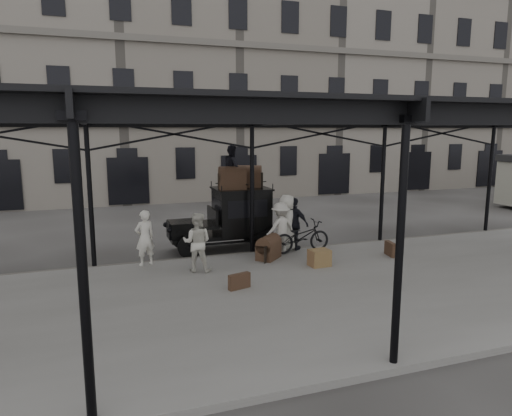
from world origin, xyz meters
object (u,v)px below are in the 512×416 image
at_px(porter_official, 294,224).
at_px(steamer_trunk_platform, 269,249).
at_px(taxi, 233,216).
at_px(porter_left, 145,238).
at_px(bicycle, 302,237).
at_px(steamer_trunk_roof_near, 232,180).

xyz_separation_m(porter_official, steamer_trunk_platform, (-1.21, -0.77, -0.58)).
xyz_separation_m(taxi, steamer_trunk_platform, (0.58, -2.03, -0.74)).
distance_m(taxi, porter_left, 3.49).
xyz_separation_m(porter_left, steamer_trunk_platform, (3.75, -0.58, -0.53)).
bearing_deg(bicycle, porter_left, 84.16).
bearing_deg(porter_official, bicycle, 155.64).
relative_size(porter_left, porter_official, 0.94).
relative_size(bicycle, steamer_trunk_roof_near, 2.28).
xyz_separation_m(porter_official, steamer_trunk_roof_near, (-1.87, 1.02, 1.46)).
distance_m(porter_official, steamer_trunk_roof_near, 2.59).
height_order(taxi, bicycle, taxi).
bearing_deg(porter_official, steamer_trunk_platform, 83.75).
height_order(porter_left, bicycle, porter_left).
relative_size(porter_official, steamer_trunk_roof_near, 2.00).
bearing_deg(taxi, bicycle, -41.19).
relative_size(porter_official, bicycle, 0.88).
relative_size(taxi, bicycle, 1.80).
distance_m(bicycle, steamer_trunk_roof_near, 3.03).
xyz_separation_m(porter_official, bicycle, (0.10, -0.39, -0.36)).
height_order(taxi, steamer_trunk_platform, taxi).
distance_m(porter_left, porter_official, 4.96).
distance_m(bicycle, steamer_trunk_platform, 1.38).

